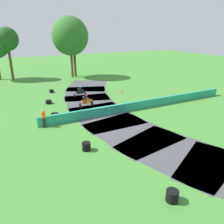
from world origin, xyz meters
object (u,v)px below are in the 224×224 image
(motorcycle_lead_black, at_px, (80,92))
(motorcycle_chase_orange, at_px, (86,101))
(tire_stack_far, at_px, (86,146))
(tire_stack_extra_a, at_px, (172,196))
(traffic_cone, at_px, (122,91))
(track_marshal, at_px, (44,118))
(tire_stack_mid_b, at_px, (55,117))
(tire_stack_near, at_px, (52,91))
(tire_stack_mid_a, at_px, (49,102))

(motorcycle_lead_black, distance_m, motorcycle_chase_orange, 4.18)
(tire_stack_far, relative_size, tire_stack_extra_a, 0.96)
(traffic_cone, bearing_deg, motorcycle_lead_black, 171.74)
(motorcycle_lead_black, height_order, tire_stack_extra_a, motorcycle_lead_black)
(track_marshal, distance_m, traffic_cone, 13.63)
(tire_stack_mid_b, bearing_deg, motorcycle_chase_orange, 31.30)
(track_marshal, bearing_deg, motorcycle_chase_orange, 32.04)
(tire_stack_near, bearing_deg, motorcycle_lead_black, -53.72)
(tire_stack_mid_a, distance_m, track_marshal, 6.82)
(tire_stack_mid_b, bearing_deg, tire_stack_far, -85.01)
(tire_stack_far, height_order, track_marshal, track_marshal)
(tire_stack_near, height_order, traffic_cone, traffic_cone)
(tire_stack_far, bearing_deg, motorcycle_chase_orange, 67.78)
(tire_stack_near, relative_size, track_marshal, 0.36)
(motorcycle_chase_orange, xyz_separation_m, tire_stack_mid_b, (-4.21, -2.56, -0.25))
(tire_stack_extra_a, bearing_deg, traffic_cone, 66.34)
(track_marshal, bearing_deg, traffic_cone, 29.21)
(tire_stack_mid_b, relative_size, tire_stack_extra_a, 1.25)
(motorcycle_chase_orange, height_order, tire_stack_mid_a, motorcycle_chase_orange)
(tire_stack_near, distance_m, tire_stack_extra_a, 23.56)
(tire_stack_mid_b, xyz_separation_m, track_marshal, (-1.17, -0.81, 0.42))
(tire_stack_near, bearing_deg, motorcycle_chase_orange, -76.00)
(tire_stack_extra_a, bearing_deg, motorcycle_lead_black, 82.45)
(tire_stack_mid_b, bearing_deg, tire_stack_extra_a, -79.48)
(tire_stack_mid_a, bearing_deg, motorcycle_chase_orange, -42.13)
(tire_stack_extra_a, height_order, track_marshal, track_marshal)
(motorcycle_chase_orange, height_order, tire_stack_near, motorcycle_chase_orange)
(motorcycle_lead_black, relative_size, tire_stack_near, 2.91)
(motorcycle_lead_black, xyz_separation_m, motorcycle_chase_orange, (-0.83, -4.10, 0.02))
(traffic_cone, bearing_deg, motorcycle_chase_orange, -153.25)
(motorcycle_lead_black, relative_size, track_marshal, 1.05)
(motorcycle_chase_orange, bearing_deg, tire_stack_mid_a, 137.87)
(tire_stack_far, bearing_deg, motorcycle_lead_black, 71.03)
(tire_stack_mid_a, relative_size, tire_stack_far, 1.16)
(tire_stack_far, bearing_deg, track_marshal, 107.18)
(tire_stack_near, bearing_deg, traffic_cone, -28.73)
(tire_stack_extra_a, xyz_separation_m, traffic_cone, (8.28, 18.91, -0.08))
(tire_stack_extra_a, bearing_deg, tire_stack_mid_a, 95.17)
(motorcycle_lead_black, bearing_deg, tire_stack_mid_a, -167.65)
(tire_stack_mid_b, bearing_deg, motorcycle_lead_black, 52.87)
(tire_stack_extra_a, distance_m, track_marshal, 12.79)
(motorcycle_lead_black, xyz_separation_m, traffic_cone, (5.67, -0.82, -0.42))
(tire_stack_near, bearing_deg, tire_stack_mid_b, -102.06)
(tire_stack_extra_a, relative_size, track_marshal, 0.39)
(motorcycle_lead_black, distance_m, traffic_cone, 5.74)
(tire_stack_extra_a, height_order, traffic_cone, tire_stack_extra_a)
(motorcycle_lead_black, distance_m, tire_stack_near, 4.76)
(tire_stack_mid_b, bearing_deg, track_marshal, -145.40)
(motorcycle_lead_black, relative_size, traffic_cone, 3.90)
(tire_stack_far, distance_m, track_marshal, 5.87)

